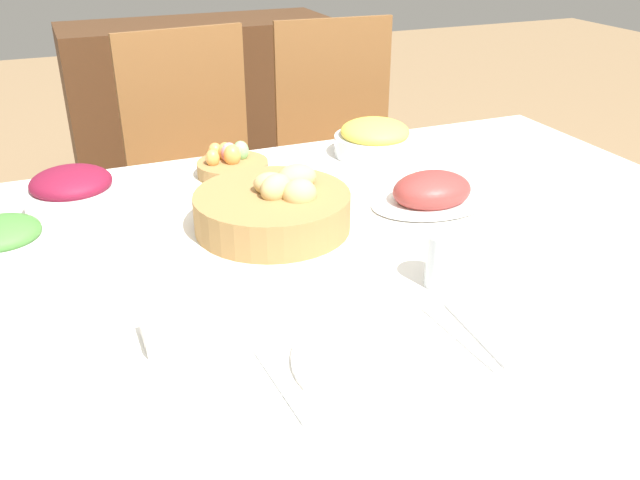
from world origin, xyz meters
name	(u,v)px	position (x,y,z in m)	size (l,w,h in m)	color
dining_table	(316,387)	(0.00, 0.00, 0.37)	(1.84, 1.12, 0.74)	silver
chair_far_center	(202,182)	(-0.02, 0.92, 0.53)	(0.46, 0.46, 1.00)	brown
chair_far_right	(344,162)	(0.48, 0.93, 0.53)	(0.45, 0.45, 1.00)	brown
sideboard	(204,120)	(0.21, 1.89, 0.44)	(1.16, 0.44, 0.88)	#4C2D19
bread_basket	(274,208)	(-0.06, 0.08, 0.79)	(0.32, 0.32, 0.12)	#9E7542
egg_basket	(231,163)	(-0.06, 0.40, 0.77)	(0.17, 0.17, 0.08)	#9E7542
ham_platter	(432,193)	(0.30, 0.06, 0.77)	(0.28, 0.20, 0.08)	white
beet_salad_bowl	(73,194)	(-0.43, 0.30, 0.79)	(0.20, 0.20, 0.10)	white
pineapple_bowl	(375,139)	(0.33, 0.40, 0.79)	(0.21, 0.21, 0.09)	silver
green_salad_bowl	(4,246)	(-0.57, 0.10, 0.79)	(0.16, 0.16, 0.10)	white
dinner_plate	(374,359)	(-0.07, -0.41, 0.75)	(0.24, 0.24, 0.01)	white
fork	(279,384)	(-0.22, -0.41, 0.75)	(0.02, 0.18, 0.00)	silver
knife	(459,338)	(0.07, -0.41, 0.75)	(0.02, 0.18, 0.00)	silver
spoon	(475,334)	(0.10, -0.41, 0.75)	(0.02, 0.18, 0.00)	silver
drinking_cup	(447,260)	(0.14, -0.25, 0.79)	(0.07, 0.07, 0.10)	silver
butter_dish	(183,330)	(-0.32, -0.24, 0.76)	(0.12, 0.07, 0.03)	white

